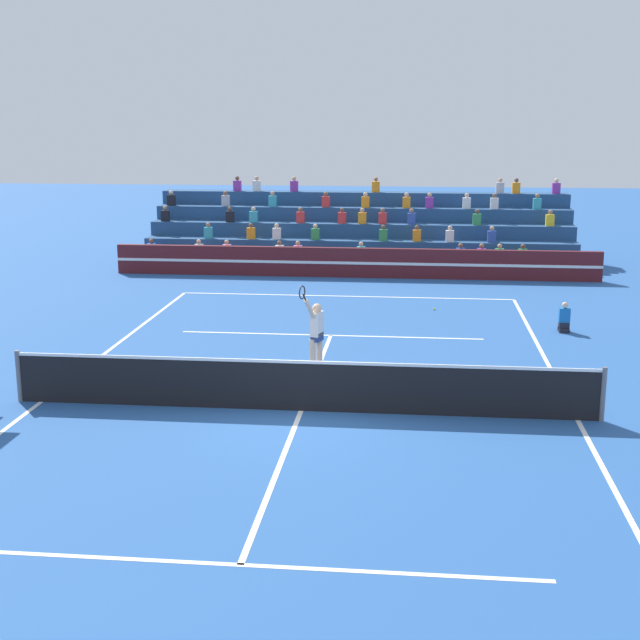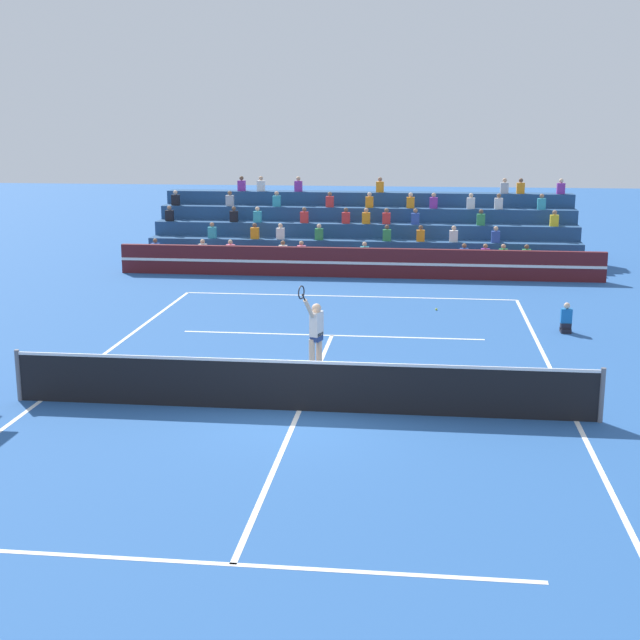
% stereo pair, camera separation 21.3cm
% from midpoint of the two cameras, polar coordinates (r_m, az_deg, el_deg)
% --- Properties ---
extents(ground_plane, '(120.00, 120.00, 0.00)m').
position_cam_midpoint_polar(ground_plane, '(18.20, -1.56, -5.83)').
color(ground_plane, '#285699').
extents(court_lines, '(11.10, 23.90, 0.01)m').
position_cam_midpoint_polar(court_lines, '(18.20, -1.56, -5.82)').
color(court_lines, white).
rests_on(court_lines, ground).
extents(tennis_net, '(12.00, 0.10, 1.10)m').
position_cam_midpoint_polar(tennis_net, '(18.04, -1.57, -4.19)').
color(tennis_net, slate).
rests_on(tennis_net, ground).
extents(sponsor_banner_wall, '(18.00, 0.26, 1.10)m').
position_cam_midpoint_polar(sponsor_banner_wall, '(33.13, 1.99, 3.69)').
color(sponsor_banner_wall, '#51191E').
rests_on(sponsor_banner_wall, ground).
extents(bleacher_stand, '(17.02, 4.75, 3.38)m').
position_cam_midpoint_polar(bleacher_stand, '(36.81, 2.43, 5.35)').
color(bleacher_stand, navy).
rests_on(bleacher_stand, ground).
extents(ball_kid_courtside, '(0.30, 0.36, 0.84)m').
position_cam_midpoint_polar(ball_kid_courtside, '(25.56, 15.13, -0.01)').
color(ball_kid_courtside, black).
rests_on(ball_kid_courtside, ground).
extents(tennis_player, '(0.54, 1.26, 2.33)m').
position_cam_midpoint_polar(tennis_player, '(20.28, -0.55, -0.97)').
color(tennis_player, beige).
rests_on(tennis_player, ground).
extents(tennis_ball, '(0.07, 0.07, 0.07)m').
position_cam_midpoint_polar(tennis_ball, '(27.73, 7.10, 0.70)').
color(tennis_ball, '#C6DB33').
rests_on(tennis_ball, ground).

